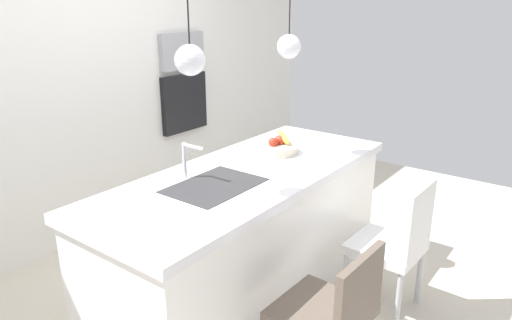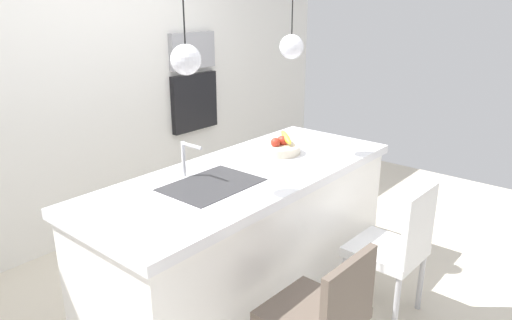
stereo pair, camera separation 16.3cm
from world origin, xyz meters
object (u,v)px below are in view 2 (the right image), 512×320
(chair_near, at_px, (322,313))
(chair_middle, at_px, (396,246))
(fruit_bowl, at_px, (280,147))
(oven, at_px, (194,102))
(microwave, at_px, (192,51))

(chair_near, relative_size, chair_middle, 0.91)
(fruit_bowl, height_order, oven, oven)
(fruit_bowl, bearing_deg, oven, 69.07)
(fruit_bowl, relative_size, chair_near, 0.37)
(chair_near, bearing_deg, microwave, 59.67)
(fruit_bowl, distance_m, chair_middle, 1.03)
(chair_near, bearing_deg, oven, 59.67)
(fruit_bowl, bearing_deg, microwave, 69.07)
(fruit_bowl, relative_size, chair_middle, 0.33)
(oven, bearing_deg, chair_middle, -103.41)
(fruit_bowl, height_order, microwave, microwave)
(oven, distance_m, chair_middle, 2.55)
(oven, bearing_deg, fruit_bowl, -110.93)
(microwave, relative_size, chair_near, 0.65)
(oven, xyz_separation_m, chair_near, (-1.42, -2.43, -0.52))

